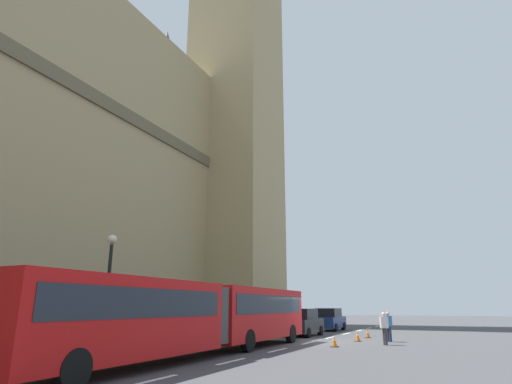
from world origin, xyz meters
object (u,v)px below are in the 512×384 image
Objects in this scene: clock_tower at (237,23)px; pedestrian_near_cones at (384,327)px; articulated_bus at (202,312)px; sedan_lead at (303,322)px; street_lamp at (108,283)px; pedestrian_by_kerb at (388,325)px; traffic_cone_west at (334,341)px; traffic_cone_middle at (358,336)px; traffic_cone_east at (368,333)px; sedan_trailing at (330,319)px.

clock_tower reaches higher than pedestrian_near_cones.
articulated_bus reaches higher than pedestrian_near_cones.
sedan_lead is (13.30, 0.06, -0.83)m from articulated_bus.
street_lamp is 16.06m from pedestrian_by_kerb.
traffic_cone_west is 4.13m from traffic_cone_middle.
traffic_cone_west is 5.08m from pedestrian_by_kerb.
pedestrian_by_kerb is (0.47, -1.76, 0.63)m from traffic_cone_middle.
pedestrian_near_cones is at bearing -159.42° from traffic_cone_east.
sedan_lead is 2.60× the size of pedestrian_by_kerb.
sedan_trailing is 0.83× the size of street_lamp.
pedestrian_by_kerb is (-18.03, -20.06, -39.95)m from clock_tower.
pedestrian_by_kerb is at bearing -75.09° from traffic_cone_middle.
traffic_cone_east is (-15.32, -18.29, -40.58)m from clock_tower.
sedan_lead is 15.05m from street_lamp.
traffic_cone_east is (7.30, -0.30, 0.00)m from traffic_cone_west.
articulated_bus reaches higher than pedestrian_by_kerb.
sedan_trailing is at bearing 27.63° from pedestrian_near_cones.
sedan_lead is 7.78m from pedestrian_near_cones.
sedan_lead reaches higher than traffic_cone_east.
articulated_bus is 14.42m from traffic_cone_east.
traffic_cone_east is 0.34× the size of pedestrian_by_kerb.
sedan_lead is at bearing -178.80° from sedan_trailing.
pedestrian_near_cones is (-12.24, -6.41, -0.00)m from sedan_trailing.
pedestrian_by_kerb reaches higher than traffic_cone_west.
traffic_cone_east is at bearing -2.36° from traffic_cone_west.
traffic_cone_west is 0.34× the size of pedestrian_by_kerb.
sedan_trailing is 8.54m from traffic_cone_east.
sedan_trailing is (-8.11, -13.77, -39.95)m from clock_tower.
sedan_lead is 5.23m from traffic_cone_middle.
pedestrian_near_cones is 2.32m from pedestrian_by_kerb.
articulated_bus is at bearing 157.71° from traffic_cone_middle.
sedan_trailing is at bearing 0.61° from articulated_bus.
clock_tower is 45.13m from sedan_lead.
clock_tower is 45.95× the size of pedestrian_by_kerb.
street_lamp reaches higher than articulated_bus.
articulated_bus is at bearing -78.46° from street_lamp.
sedan_lead is 1.00× the size of sedan_trailing.
clock_tower is at bearing 25.75° from articulated_bus.
clock_tower is 133.89× the size of traffic_cone_middle.
traffic_cone_east is (3.18, 0.01, 0.00)m from traffic_cone_middle.
sedan_trailing is at bearing 32.07° from traffic_cone_east.
sedan_trailing is 11.75m from pedestrian_by_kerb.
sedan_lead is 4.42m from traffic_cone_east.
clock_tower reaches higher than traffic_cone_middle.
traffic_cone_east is (-7.21, -4.52, -0.63)m from sedan_trailing.
clock_tower reaches higher than articulated_bus.
pedestrian_by_kerb is (11.90, -10.58, -2.14)m from street_lamp.
sedan_lead is 8.04m from traffic_cone_west.
articulated_bus is 3.56× the size of street_lamp.
pedestrian_near_cones and pedestrian_by_kerb have the same top height.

